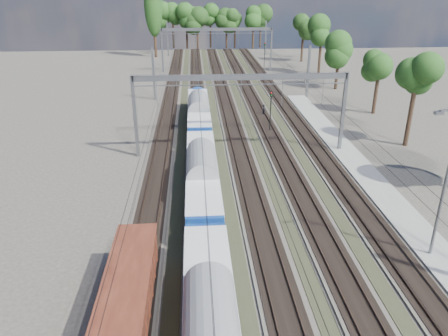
{
  "coord_description": "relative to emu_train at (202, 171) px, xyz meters",
  "views": [
    {
      "loc": [
        -4.99,
        -16.1,
        18.25
      ],
      "look_at": [
        -2.55,
        19.44,
        2.8
      ],
      "focal_mm": 35.0,
      "sensor_mm": 36.0,
      "label": 1
    }
  ],
  "objects": [
    {
      "name": "tree_belt",
      "position": [
        9.53,
        79.11,
        5.92
      ],
      "size": [
        40.04,
        98.37,
        11.75
      ],
      "color": "black",
      "rests_on": "ground"
    },
    {
      "name": "track_bed",
      "position": [
        4.5,
        25.33,
        -2.35
      ],
      "size": [
        21.0,
        130.0,
        0.34
      ],
      "color": "#47423A",
      "rests_on": "ground"
    },
    {
      "name": "emu_train",
      "position": [
        0.0,
        0.0,
        0.0
      ],
      "size": [
        2.85,
        60.23,
        4.16
      ],
      "color": "black",
      "rests_on": "ground"
    },
    {
      "name": "freight_boxcar",
      "position": [
        -4.5,
        -16.53,
        -0.5
      ],
      "size": [
        2.56,
        12.37,
        3.19
      ],
      "color": "black",
      "rests_on": "ground"
    },
    {
      "name": "platform",
      "position": [
        16.5,
        0.33,
        -2.3
      ],
      "size": [
        3.0,
        70.0,
        0.3
      ],
      "primitive_type": "cube",
      "color": "gray",
      "rests_on": "ground"
    },
    {
      "name": "poplar",
      "position": [
        -10.0,
        78.33,
        9.44
      ],
      "size": [
        4.4,
        4.4,
        19.04
      ],
      "color": "black",
      "rests_on": "ground"
    },
    {
      "name": "signal_near",
      "position": [
        9.14,
        17.67,
        0.92
      ],
      "size": [
        0.33,
        0.3,
        5.32
      ],
      "rotation": [
        0.0,
        0.0,
        0.01
      ],
      "color": "black",
      "rests_on": "ground"
    },
    {
      "name": "worker",
      "position": [
        9.51,
        25.07,
        -1.64
      ],
      "size": [
        0.51,
        0.66,
        1.63
      ],
      "primitive_type": "imported",
      "rotation": [
        0.0,
        0.0,
        1.36
      ],
      "color": "black",
      "rests_on": "ground"
    },
    {
      "name": "signal_far",
      "position": [
        15.25,
        62.18,
        0.95
      ],
      "size": [
        0.37,
        0.34,
        5.37
      ],
      "rotation": [
        0.0,
        0.0,
        -0.25
      ],
      "color": "black",
      "rests_on": "ground"
    },
    {
      "name": "lamp_post",
      "position": [
        15.84,
        -10.73,
        3.59
      ],
      "size": [
        1.84,
        0.34,
        11.06
      ],
      "rotation": [
        0.0,
        0.0,
        0.11
      ],
      "color": "slate",
      "rests_on": "ground"
    },
    {
      "name": "catenary",
      "position": [
        4.83,
        33.01,
        3.95
      ],
      "size": [
        25.65,
        130.0,
        9.0
      ],
      "color": "slate",
      "rests_on": "ground"
    }
  ]
}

